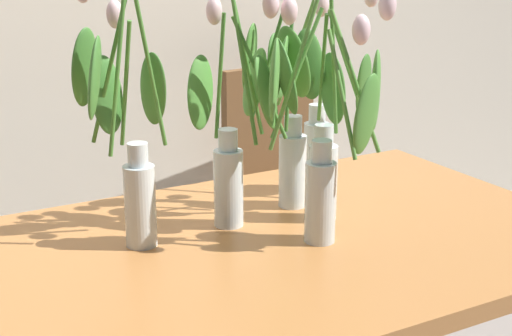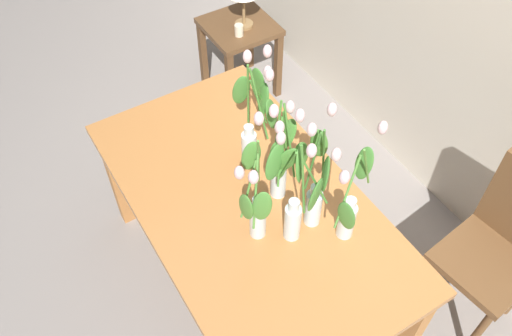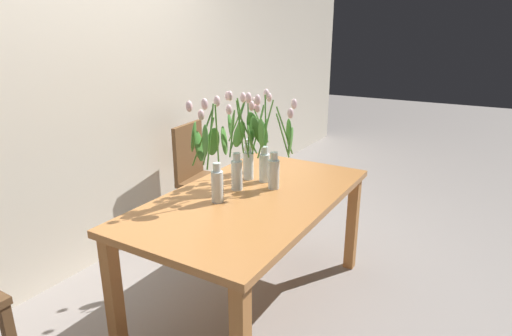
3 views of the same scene
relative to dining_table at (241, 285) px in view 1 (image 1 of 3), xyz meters
name	(u,v)px [view 1 (image 1 of 3)]	position (x,y,z in m)	size (l,w,h in m)	color
dining_table	(241,285)	(0.00, 0.00, 0.00)	(1.60, 0.90, 0.74)	#B7753D
tulip_vase_0	(286,129)	(0.22, 0.17, 0.29)	(0.16, 0.21, 0.57)	silver
tulip_vase_1	(328,149)	(0.17, -0.07, 0.30)	(0.27, 0.19, 0.58)	silver
tulip_vase_2	(126,134)	(-0.19, 0.15, 0.34)	(0.22, 0.18, 0.59)	silver
tulip_vase_3	(318,129)	(0.25, 0.08, 0.31)	(0.23, 0.22, 0.58)	silver
tulip_vase_4	(239,127)	(0.07, 0.13, 0.32)	(0.25, 0.19, 0.59)	silver
tulip_vase_5	(317,123)	(0.36, 0.25, 0.27)	(0.22, 0.29, 0.55)	silver
dining_chair	(285,179)	(0.68, 0.93, -0.12)	(0.44, 0.44, 0.93)	brown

